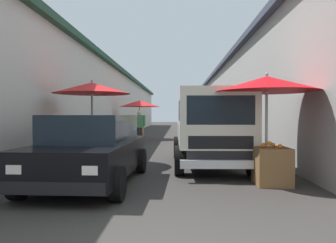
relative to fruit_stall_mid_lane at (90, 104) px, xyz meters
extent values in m
plane|color=#33302D|center=(7.34, -2.10, -1.75)|extent=(90.00, 90.00, 0.00)
cube|color=beige|center=(9.59, 4.69, 0.31)|extent=(49.50, 7.00, 4.13)
cube|color=#284C38|center=(9.59, 4.69, 2.50)|extent=(49.80, 7.50, 0.24)
cube|color=gray|center=(9.59, -8.90, 0.51)|extent=(49.50, 7.00, 4.52)
cube|color=#383D4C|center=(9.59, -8.90, 2.89)|extent=(49.80, 7.50, 0.24)
cylinder|color=#9E9EA3|center=(0.02, -0.06, -0.56)|extent=(0.06, 0.06, 2.38)
cone|color=red|center=(0.02, -0.06, 0.47)|extent=(2.20, 2.20, 0.32)
sphere|color=#9E9EA3|center=(0.02, -0.06, 0.67)|extent=(0.07, 0.07, 0.07)
cube|color=olive|center=(-0.05, 0.16, -1.34)|extent=(0.81, 0.79, 0.83)
sphere|color=orange|center=(-0.16, 0.35, -0.88)|extent=(0.09, 0.09, 0.09)
sphere|color=orange|center=(0.08, 0.16, -0.88)|extent=(0.09, 0.09, 0.09)
sphere|color=orange|center=(0.15, 0.24, -0.88)|extent=(0.09, 0.09, 0.09)
sphere|color=orange|center=(0.24, 0.06, -0.88)|extent=(0.09, 0.09, 0.09)
sphere|color=orange|center=(0.07, 0.22, -0.88)|extent=(0.09, 0.09, 0.09)
sphere|color=orange|center=(-0.32, 0.10, -0.82)|extent=(0.09, 0.09, 0.09)
cylinder|color=#9E9EA3|center=(-2.14, -4.41, -0.61)|extent=(0.06, 0.06, 2.28)
cone|color=red|center=(-2.14, -4.41, 0.37)|extent=(2.20, 2.20, 0.33)
sphere|color=#9E9EA3|center=(-2.14, -4.41, 0.57)|extent=(0.07, 0.07, 0.07)
cube|color=brown|center=(-2.36, -4.47, -1.36)|extent=(0.73, 0.69, 0.78)
sphere|color=orange|center=(-2.41, -4.28, -0.93)|extent=(0.09, 0.09, 0.09)
sphere|color=orange|center=(-2.55, -4.58, -0.93)|extent=(0.09, 0.09, 0.09)
sphere|color=orange|center=(-2.42, -4.27, -0.93)|extent=(0.09, 0.09, 0.09)
sphere|color=orange|center=(-2.29, -4.31, -0.93)|extent=(0.09, 0.09, 0.09)
sphere|color=orange|center=(-2.27, -4.52, -0.93)|extent=(0.09, 0.09, 0.09)
sphere|color=orange|center=(-2.51, -4.38, -0.87)|extent=(0.09, 0.09, 0.09)
cylinder|color=#9E9EA3|center=(9.56, -0.24, -0.61)|extent=(0.06, 0.06, 2.28)
cone|color=red|center=(9.56, -0.24, 0.35)|extent=(2.36, 2.36, 0.37)
sphere|color=#9E9EA3|center=(9.56, -0.24, 0.57)|extent=(0.07, 0.07, 0.07)
cube|color=#9E7547|center=(9.46, -0.10, -1.37)|extent=(0.82, 0.75, 0.76)
sphere|color=orange|center=(9.34, 0.12, -0.94)|extent=(0.09, 0.09, 0.09)
sphere|color=orange|center=(9.52, -0.34, -0.94)|extent=(0.09, 0.09, 0.09)
sphere|color=orange|center=(9.34, -0.25, -0.94)|extent=(0.09, 0.09, 0.09)
sphere|color=orange|center=(9.24, 0.08, -0.94)|extent=(0.09, 0.09, 0.09)
cube|color=black|center=(-2.37, -0.69, -1.18)|extent=(3.95, 1.84, 0.64)
cube|color=#19232D|center=(-2.22, -0.70, -0.58)|extent=(2.38, 1.58, 0.56)
cube|color=black|center=(-4.28, -0.64, -1.40)|extent=(0.15, 1.65, 0.20)
cube|color=silver|center=(-4.32, -1.22, -1.12)|extent=(0.07, 0.24, 0.14)
cube|color=silver|center=(-4.29, -0.05, -1.12)|extent=(0.07, 0.24, 0.14)
cylinder|color=black|center=(-3.73, -1.51, -1.45)|extent=(0.61, 0.22, 0.60)
cylinder|color=black|center=(-3.67, 0.21, -1.45)|extent=(0.61, 0.22, 0.60)
cylinder|color=black|center=(-1.07, -1.59, -1.45)|extent=(0.61, 0.22, 0.60)
cylinder|color=black|center=(-1.02, 0.13, -1.45)|extent=(0.61, 0.22, 0.60)
cube|color=black|center=(0.24, -3.39, -1.25)|extent=(4.83, 1.57, 0.36)
cube|color=beige|center=(-1.39, -3.42, -0.37)|extent=(1.57, 1.78, 1.40)
cube|color=#19232D|center=(-2.13, -3.44, -0.20)|extent=(0.09, 1.47, 0.63)
cube|color=#19232D|center=(-1.39, -3.42, -0.20)|extent=(1.08, 1.80, 0.45)
cube|color=black|center=(-2.14, -3.44, -0.89)|extent=(0.09, 1.40, 0.28)
cube|color=silver|center=(-2.22, -3.44, -1.35)|extent=(0.16, 1.75, 0.18)
cube|color=gray|center=(1.07, -4.19, -0.82)|extent=(3.16, 0.13, 0.50)
cube|color=gray|center=(1.04, -2.55, -0.82)|extent=(3.16, 0.13, 0.50)
cube|color=gray|center=(2.61, -3.34, -0.82)|extent=(0.09, 1.65, 0.50)
cylinder|color=black|center=(-1.37, -4.30, -1.39)|extent=(0.72, 0.24, 0.72)
cylinder|color=black|center=(-1.41, -2.55, -1.39)|extent=(0.72, 0.24, 0.72)
cylinder|color=black|center=(1.70, -4.23, -1.39)|extent=(0.72, 0.24, 0.72)
cylinder|color=black|center=(1.66, -2.48, -1.39)|extent=(0.72, 0.24, 0.72)
cylinder|color=#232328|center=(6.63, -0.66, -1.34)|extent=(0.14, 0.14, 0.81)
cylinder|color=#232328|center=(6.67, -0.50, -1.34)|extent=(0.14, 0.14, 0.81)
cube|color=#4C8C59|center=(6.65, -0.58, -0.63)|extent=(0.29, 0.51, 0.61)
sphere|color=tan|center=(6.65, -0.58, -0.21)|extent=(0.22, 0.22, 0.22)
cylinder|color=#4C8C59|center=(6.59, -0.86, -0.60)|extent=(0.08, 0.08, 0.55)
cylinder|color=#4C8C59|center=(6.71, -0.30, -0.60)|extent=(0.08, 0.08, 0.55)
cylinder|color=navy|center=(11.20, -4.21, -1.36)|extent=(0.14, 0.14, 0.79)
cylinder|color=navy|center=(11.19, -4.38, -1.36)|extent=(0.14, 0.14, 0.79)
cube|color=#D8C666|center=(11.19, -4.30, -0.67)|extent=(0.22, 0.47, 0.59)
sphere|color=#A57A5B|center=(11.19, -4.30, -0.26)|extent=(0.22, 0.22, 0.22)
cylinder|color=#D8C666|center=(11.21, -4.02, -0.64)|extent=(0.08, 0.08, 0.53)
cylinder|color=#D8C666|center=(11.18, -4.57, -0.64)|extent=(0.08, 0.08, 0.53)
cylinder|color=black|center=(3.27, -3.83, -1.53)|extent=(0.44, 0.12, 0.44)
cylinder|color=black|center=(2.03, -3.75, -1.53)|extent=(0.45, 0.14, 0.44)
cube|color=#3359A5|center=(2.60, -3.79, -1.48)|extent=(0.92, 0.33, 0.08)
ellipsoid|color=black|center=(2.30, -3.77, -1.11)|extent=(0.57, 0.29, 0.20)
cube|color=#3359A5|center=(3.22, -3.83, -1.08)|extent=(0.16, 0.33, 0.56)
cylinder|color=silver|center=(3.15, -3.82, -0.98)|extent=(0.28, 0.08, 0.68)
cylinder|color=black|center=(3.07, -3.82, -0.63)|extent=(0.55, 0.07, 0.04)
camera|label=1|loc=(-8.98, -2.54, -0.29)|focal=33.96mm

